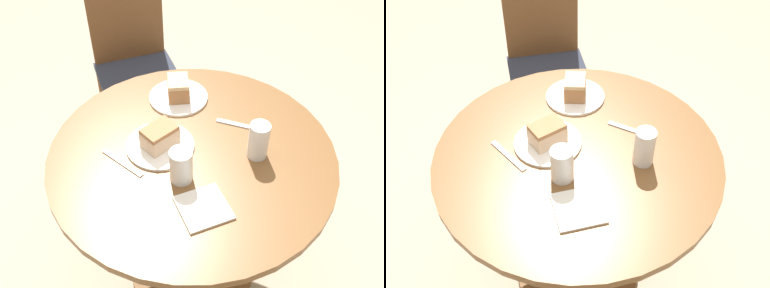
# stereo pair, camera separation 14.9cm
# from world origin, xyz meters

# --- Properties ---
(ground_plane) EXTENTS (8.00, 8.00, 0.00)m
(ground_plane) POSITION_xyz_m (0.00, 0.00, 0.00)
(ground_plane) COLOR tan
(table) EXTENTS (0.98, 0.98, 0.77)m
(table) POSITION_xyz_m (0.00, 0.00, 0.57)
(table) COLOR brown
(table) RESTS_ON ground_plane
(chair) EXTENTS (0.43, 0.50, 0.98)m
(chair) POSITION_xyz_m (-0.02, 0.93, 0.50)
(chair) COLOR brown
(chair) RESTS_ON ground_plane
(plate_near) EXTENTS (0.23, 0.23, 0.01)m
(plate_near) POSITION_xyz_m (-0.10, 0.06, 0.77)
(plate_near) COLOR white
(plate_near) RESTS_ON table
(plate_far) EXTENTS (0.23, 0.23, 0.01)m
(plate_far) POSITION_xyz_m (0.04, 0.30, 0.77)
(plate_far) COLOR white
(plate_far) RESTS_ON table
(cake_slice_near) EXTENTS (0.14, 0.12, 0.08)m
(cake_slice_near) POSITION_xyz_m (-0.10, 0.06, 0.81)
(cake_slice_near) COLOR beige
(cake_slice_near) RESTS_ON plate_near
(cake_slice_far) EXTENTS (0.10, 0.12, 0.08)m
(cake_slice_far) POSITION_xyz_m (0.04, 0.30, 0.81)
(cake_slice_far) COLOR #9E6B42
(cake_slice_far) RESTS_ON plate_far
(glass_lemonade) EXTENTS (0.07, 0.07, 0.12)m
(glass_lemonade) POSITION_xyz_m (-0.07, -0.10, 0.82)
(glass_lemonade) COLOR silver
(glass_lemonade) RESTS_ON table
(glass_water) EXTENTS (0.07, 0.07, 0.13)m
(glass_water) POSITION_xyz_m (0.21, -0.07, 0.82)
(glass_water) COLOR silver
(glass_water) RESTS_ON table
(napkin_stack) EXTENTS (0.16, 0.16, 0.01)m
(napkin_stack) POSITION_xyz_m (-0.04, -0.24, 0.77)
(napkin_stack) COLOR silver
(napkin_stack) RESTS_ON table
(fork) EXTENTS (0.11, 0.16, 0.00)m
(fork) POSITION_xyz_m (-0.23, 0.02, 0.77)
(fork) COLOR silver
(fork) RESTS_ON table
(spoon) EXTENTS (0.13, 0.10, 0.00)m
(spoon) POSITION_xyz_m (0.19, 0.09, 0.77)
(spoon) COLOR silver
(spoon) RESTS_ON table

